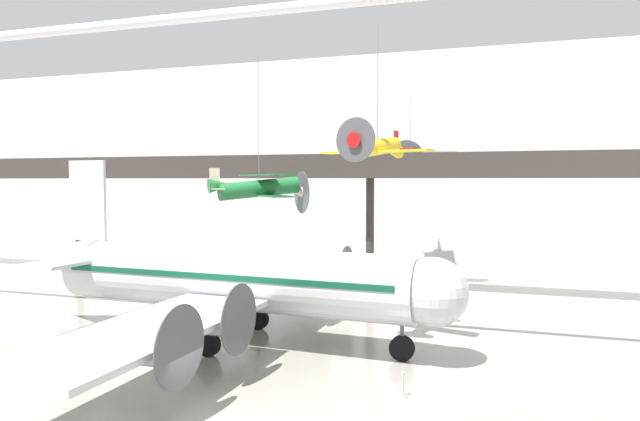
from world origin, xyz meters
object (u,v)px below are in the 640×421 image
airliner_silver_main (229,279)px  suspended_plane_yellow_lowwing (377,147)px  suspended_plane_cream_biplane (410,162)px  stanchion_barrier (403,389)px  suspended_plane_green_biplane (259,188)px

airliner_silver_main → suspended_plane_yellow_lowwing: bearing=17.8°
suspended_plane_yellow_lowwing → suspended_plane_cream_biplane: 18.35m
airliner_silver_main → suspended_plane_cream_biplane: suspended_plane_cream_biplane is taller
airliner_silver_main → stanchion_barrier: 12.57m
suspended_plane_yellow_lowwing → suspended_plane_cream_biplane: (-1.04, 18.32, -0.23)m
suspended_plane_yellow_lowwing → airliner_silver_main: bearing=-59.4°
suspended_plane_green_biplane → stanchion_barrier: size_ratio=10.27×
stanchion_barrier → airliner_silver_main: bearing=154.3°
airliner_silver_main → suspended_plane_cream_biplane: size_ratio=3.70×
suspended_plane_yellow_lowwing → suspended_plane_green_biplane: bearing=-104.6°
suspended_plane_cream_biplane → suspended_plane_green_biplane: bearing=-36.8°
suspended_plane_green_biplane → suspended_plane_cream_biplane: 15.52m
airliner_silver_main → suspended_plane_cream_biplane: bearing=73.7°
suspended_plane_yellow_lowwing → suspended_plane_green_biplane: suspended_plane_yellow_lowwing is taller
suspended_plane_cream_biplane → stanchion_barrier: 28.12m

